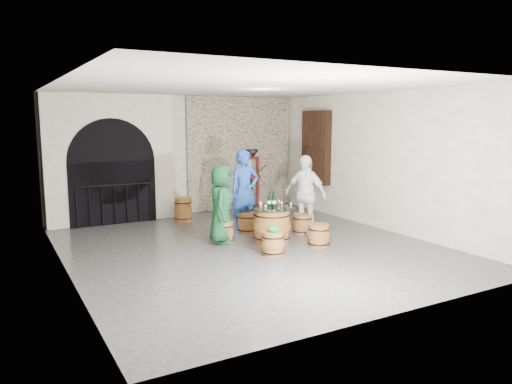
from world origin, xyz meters
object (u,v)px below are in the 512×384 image
barrel_stool_near_left (273,243)px  person_green (221,204)px  barrel_stool_right (303,224)px  person_white (305,195)px  person_blue (245,191)px  wine_bottle_right (274,200)px  barrel_stool_near_right (319,235)px  barrel_stool_far (247,222)px  wine_bottle_center (274,201)px  wine_bottle_left (269,201)px  side_barrel (183,210)px  corking_press (252,174)px  barrel_stool_left (223,232)px  barrel_table (272,225)px

barrel_stool_near_left → person_green: person_green is taller
barrel_stool_right → person_white: 0.67m
person_blue → wine_bottle_right: bearing=-77.5°
barrel_stool_near_right → barrel_stool_far: bearing=111.2°
barrel_stool_near_left → person_blue: 2.17m
barrel_stool_near_left → wine_bottle_center: wine_bottle_center is taller
barrel_stool_right → wine_bottle_right: wine_bottle_right is taller
person_green → wine_bottle_left: bearing=-82.2°
person_blue → wine_bottle_center: bearing=-80.2°
person_green → wine_bottle_right: 1.12m
barrel_stool_near_right → person_green: person_green is taller
person_green → side_barrel: size_ratio=2.68×
person_green → corking_press: (2.44, 3.14, 0.18)m
barrel_stool_left → barrel_stool_far: bearing=34.4°
barrel_table → wine_bottle_left: wine_bottle_left is taller
barrel_stool_near_left → wine_bottle_left: size_ratio=1.41×
barrel_stool_near_right → person_green: bearing=142.6°
person_white → barrel_stool_right: bearing=-98.3°
barrel_stool_near_left → person_white: 2.07m
wine_bottle_right → corking_press: corking_press is taller
person_green → wine_bottle_left: 1.00m
barrel_stool_right → wine_bottle_left: size_ratio=1.41×
wine_bottle_left → wine_bottle_right: size_ratio=1.00×
barrel_stool_near_right → person_white: person_white is taller
barrel_stool_left → person_green: bearing=155.5°
person_white → barrel_stool_left: bearing=-117.9°
person_white → wine_bottle_center: person_white is taller
barrel_table → side_barrel: size_ratio=1.58×
wine_bottle_center → wine_bottle_right: size_ratio=1.00×
wine_bottle_right → person_green: bearing=161.7°
barrel_stool_near_right → wine_bottle_center: size_ratio=1.41×
person_green → person_blue: person_blue is taller
barrel_table → wine_bottle_center: 0.51m
wine_bottle_left → corking_press: size_ratio=0.19×
person_green → wine_bottle_right: bearing=-78.1°
person_green → wine_bottle_right: (1.06, -0.35, 0.06)m
barrel_stool_near_left → wine_bottle_left: (0.47, 0.95, 0.65)m
wine_bottle_left → wine_bottle_right: same height
barrel_stool_far → person_blue: person_blue is taller
barrel_table → side_barrel: (-0.92, 2.84, -0.07)m
barrel_table → barrel_stool_left: bearing=155.5°
wine_bottle_center → barrel_stool_right: bearing=16.7°
barrel_stool_near_left → corking_press: size_ratio=0.27×
wine_bottle_center → barrel_stool_far: bearing=96.4°
barrel_table → side_barrel: barrel_table is taller
person_white → barrel_stool_far: bearing=-147.3°
barrel_stool_left → barrel_table: bearing=-24.5°
person_green → wine_bottle_center: person_green is taller
corking_press → person_green: bearing=-117.9°
person_white → wine_bottle_left: person_white is taller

